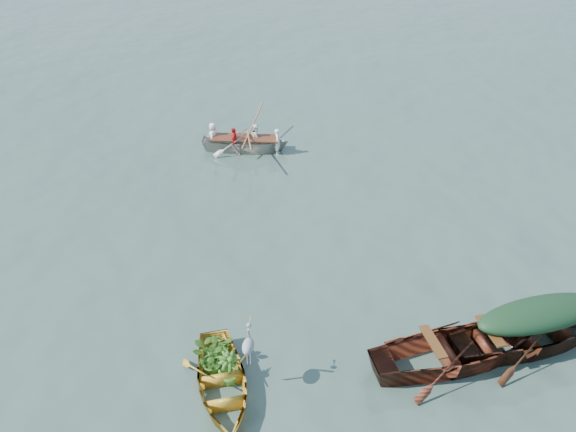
# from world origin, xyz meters

# --- Properties ---
(ground) EXTENTS (140.00, 140.00, 0.00)m
(ground) POSITION_xyz_m (0.00, 0.00, 0.00)
(ground) COLOR #3A5147
(ground) RESTS_ON ground
(yellow_dinghy) EXTENTS (2.46, 3.52, 0.88)m
(yellow_dinghy) POSITION_xyz_m (-1.33, -1.94, 0.00)
(yellow_dinghy) COLOR #BD7825
(yellow_dinghy) RESTS_ON ground
(green_tarp_boat) EXTENTS (5.33, 3.49, 1.24)m
(green_tarp_boat) POSITION_xyz_m (4.74, 0.07, 0.00)
(green_tarp_boat) COLOR #441E0F
(green_tarp_boat) RESTS_ON ground
(open_wooden_boat) EXTENTS (5.25, 3.30, 1.22)m
(open_wooden_boat) POSITION_xyz_m (3.16, -0.62, 0.00)
(open_wooden_boat) COLOR brown
(open_wooden_boat) RESTS_ON ground
(rowed_boat) EXTENTS (4.11, 1.52, 0.95)m
(rowed_boat) POSITION_xyz_m (-2.84, 7.85, 0.00)
(rowed_boat) COLOR beige
(rowed_boat) RESTS_ON ground
(green_tarp_cover) EXTENTS (2.93, 1.92, 0.52)m
(green_tarp_cover) POSITION_xyz_m (4.74, 0.07, 0.88)
(green_tarp_cover) COLOR black
(green_tarp_cover) RESTS_ON green_tarp_boat
(thwart_benches) EXTENTS (2.68, 1.80, 0.04)m
(thwart_benches) POSITION_xyz_m (3.16, -0.62, 0.63)
(thwart_benches) COLOR #4C2B11
(thwart_benches) RESTS_ON open_wooden_boat
(heron) EXTENTS (0.40, 0.47, 0.92)m
(heron) POSITION_xyz_m (-0.83, -1.70, 0.90)
(heron) COLOR #9C9FA5
(heron) RESTS_ON yellow_dinghy
(dinghy_weeds) EXTENTS (0.97, 1.09, 0.60)m
(dinghy_weeds) POSITION_xyz_m (-1.50, -1.42, 0.74)
(dinghy_weeds) COLOR #32631A
(dinghy_weeds) RESTS_ON yellow_dinghy
(rowers) EXTENTS (2.90, 1.30, 0.76)m
(rowers) POSITION_xyz_m (-2.84, 7.85, 0.85)
(rowers) COLOR white
(rowers) RESTS_ON rowed_boat
(oars) EXTENTS (0.80, 2.64, 0.06)m
(oars) POSITION_xyz_m (-2.84, 7.85, 0.50)
(oars) COLOR #9A593A
(oars) RESTS_ON rowed_boat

